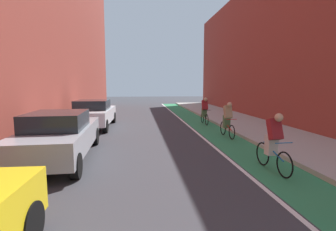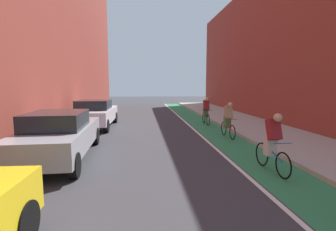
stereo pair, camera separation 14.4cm
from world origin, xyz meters
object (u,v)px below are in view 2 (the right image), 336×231
parked_sedan_white (95,113)px  parked_sedan_silver (59,135)px  cyclist_mid (272,142)px  cyclist_far (206,110)px  cyclist_trailing (228,119)px

parked_sedan_white → parked_sedan_silver: bearing=-90.0°
cyclist_mid → parked_sedan_silver: bearing=163.7°
cyclist_far → cyclist_trailing: bearing=-89.2°
parked_sedan_silver → parked_sedan_white: same height
parked_sedan_silver → cyclist_trailing: 7.01m
parked_sedan_silver → parked_sedan_white: 6.03m
cyclist_mid → cyclist_trailing: bearing=85.8°
parked_sedan_silver → cyclist_trailing: size_ratio=2.88×
cyclist_trailing → parked_sedan_silver: bearing=-156.9°
parked_sedan_silver → cyclist_trailing: cyclist_trailing is taller
parked_sedan_white → cyclist_trailing: (6.45, -3.27, 0.06)m
parked_sedan_silver → cyclist_trailing: (6.45, 2.75, 0.06)m
cyclist_trailing → cyclist_far: cyclist_far is taller
cyclist_mid → cyclist_far: bearing=88.1°
parked_sedan_silver → cyclist_far: 9.15m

